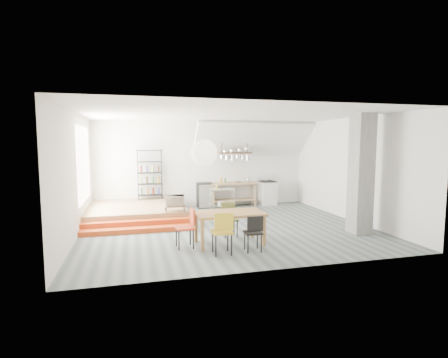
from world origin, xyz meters
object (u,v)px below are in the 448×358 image
object	(u,v)px
dining_table	(229,216)
rolling_cart	(222,198)
mini_fridge	(205,195)
stove	(267,192)

from	to	relation	value
dining_table	rolling_cart	size ratio (longest dim) A/B	1.86
dining_table	rolling_cart	distance (m)	3.70
mini_fridge	stove	bearing A→B (deg)	-1.01
dining_table	mini_fridge	world-z (taller)	mini_fridge
dining_table	rolling_cart	bearing A→B (deg)	77.70
stove	dining_table	size ratio (longest dim) A/B	0.71
dining_table	mini_fridge	size ratio (longest dim) A/B	1.78
stove	mini_fridge	distance (m)	2.50
rolling_cart	mini_fridge	bearing A→B (deg)	110.55
dining_table	stove	bearing A→B (deg)	58.34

